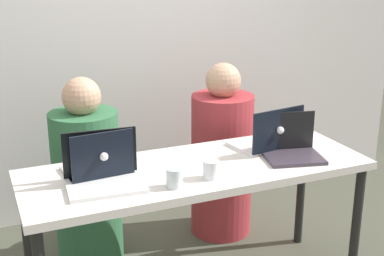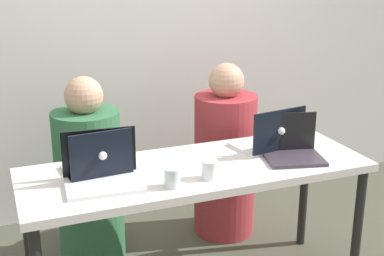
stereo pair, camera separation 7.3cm
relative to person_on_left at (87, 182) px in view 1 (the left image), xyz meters
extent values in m
cube|color=silver|center=(0.43, 0.64, 0.77)|extent=(4.50, 0.10, 2.51)
cube|color=silver|center=(0.43, -0.59, 0.23)|extent=(1.73, 0.61, 0.04)
cylinder|color=black|center=(1.25, -0.85, -0.14)|extent=(0.05, 0.05, 0.70)
cylinder|color=black|center=(-0.38, -0.34, -0.14)|extent=(0.05, 0.05, 0.70)
cylinder|color=black|center=(1.25, -0.34, -0.14)|extent=(0.05, 0.05, 0.70)
cylinder|color=#306740|center=(0.00, 0.00, -0.04)|extent=(0.41, 0.41, 0.91)
sphere|color=tan|center=(0.00, 0.00, 0.51)|extent=(0.22, 0.22, 0.22)
cylinder|color=#A12F35|center=(0.86, 0.00, -0.03)|extent=(0.40, 0.40, 0.92)
sphere|color=tan|center=(0.86, 0.00, 0.52)|extent=(0.22, 0.22, 0.22)
cube|color=silver|center=(-0.05, -0.67, 0.26)|extent=(0.36, 0.26, 0.02)
cube|color=black|center=(-0.04, -0.55, 0.38)|extent=(0.34, 0.04, 0.22)
sphere|color=white|center=(-0.04, -0.53, 0.38)|extent=(0.04, 0.04, 0.04)
cube|color=silver|center=(0.88, -0.46, 0.26)|extent=(0.36, 0.29, 0.02)
cube|color=black|center=(0.90, -0.58, 0.38)|extent=(0.33, 0.06, 0.22)
sphere|color=white|center=(0.90, -0.60, 0.38)|extent=(0.04, 0.04, 0.04)
cube|color=#B5B5B7|center=(-0.05, -0.47, 0.26)|extent=(0.31, 0.26, 0.02)
cube|color=black|center=(-0.04, -0.60, 0.38)|extent=(0.30, 0.03, 0.22)
sphere|color=white|center=(-0.04, -0.61, 0.38)|extent=(0.04, 0.04, 0.04)
cube|color=#3B333F|center=(0.92, -0.70, 0.26)|extent=(0.33, 0.28, 0.02)
cube|color=black|center=(0.95, -0.59, 0.37)|extent=(0.28, 0.08, 0.20)
sphere|color=white|center=(0.96, -0.58, 0.37)|extent=(0.04, 0.04, 0.04)
cylinder|color=white|center=(0.43, -0.76, 0.29)|extent=(0.08, 0.08, 0.09)
cylinder|color=silver|center=(0.43, -0.76, 0.27)|extent=(0.07, 0.07, 0.05)
cylinder|color=silver|center=(0.24, -0.78, 0.29)|extent=(0.07, 0.07, 0.09)
cylinder|color=silver|center=(0.24, -0.78, 0.27)|extent=(0.07, 0.07, 0.05)
camera|label=1|loc=(-0.55, -2.84, 1.24)|focal=50.00mm
camera|label=2|loc=(-0.48, -2.87, 1.24)|focal=50.00mm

